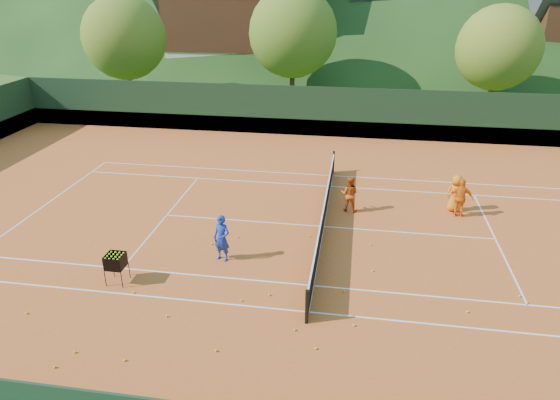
# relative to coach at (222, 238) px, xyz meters

# --- Properties ---
(ground) EXTENTS (400.00, 400.00, 0.00)m
(ground) POSITION_rel_coach_xyz_m (3.22, 3.01, -0.85)
(ground) COLOR #314F18
(ground) RESTS_ON ground
(clay_court) EXTENTS (40.00, 24.00, 0.02)m
(clay_court) POSITION_rel_coach_xyz_m (3.22, 3.01, -0.84)
(clay_court) COLOR #C65520
(clay_court) RESTS_ON ground
(coach) EXTENTS (0.69, 0.54, 1.65)m
(coach) POSITION_rel_coach_xyz_m (0.00, 0.00, 0.00)
(coach) COLOR #1832A1
(coach) RESTS_ON clay_court
(student_a) EXTENTS (0.81, 0.68, 1.50)m
(student_a) POSITION_rel_coach_xyz_m (4.14, 4.64, -0.08)
(student_a) COLOR #CF4E12
(student_a) RESTS_ON clay_court
(student_b) EXTENTS (0.98, 0.50, 1.61)m
(student_b) POSITION_rel_coach_xyz_m (8.56, 4.81, -0.02)
(student_b) COLOR orange
(student_b) RESTS_ON clay_court
(student_c) EXTENTS (0.83, 0.61, 1.57)m
(student_c) POSITION_rel_coach_xyz_m (8.44, 5.32, -0.04)
(student_c) COLOR orange
(student_c) RESTS_ON clay_court
(tennis_ball_0) EXTENTS (0.07, 0.07, 0.07)m
(tennis_ball_0) POSITION_rel_coach_xyz_m (-0.68, 0.92, -0.79)
(tennis_ball_0) COLOR #BDE726
(tennis_ball_0) RESTS_ON clay_court
(tennis_ball_1) EXTENTS (0.07, 0.07, 0.07)m
(tennis_ball_1) POSITION_rel_coach_xyz_m (-2.78, -5.74, -0.79)
(tennis_ball_1) COLOR #BDE726
(tennis_ball_1) RESTS_ON clay_court
(tennis_ball_2) EXTENTS (0.07, 0.07, 0.07)m
(tennis_ball_2) POSITION_rel_coach_xyz_m (2.95, -3.38, -0.79)
(tennis_ball_2) COLOR #BDE726
(tennis_ball_2) RESTS_ON clay_court
(tennis_ball_3) EXTENTS (0.07, 0.07, 0.07)m
(tennis_ball_3) POSITION_rel_coach_xyz_m (9.51, -0.71, -0.79)
(tennis_ball_3) COLOR #BDE726
(tennis_ball_3) RESTS_ON clay_court
(tennis_ball_4) EXTENTS (0.07, 0.07, 0.07)m
(tennis_ball_4) POSITION_rel_coach_xyz_m (4.21, -1.31, -0.79)
(tennis_ball_4) COLOR #BDE726
(tennis_ball_4) RESTS_ON clay_court
(tennis_ball_6) EXTENTS (0.07, 0.07, 0.07)m
(tennis_ball_6) POSITION_rel_coach_xyz_m (5.09, 0.03, -0.79)
(tennis_ball_6) COLOR #BDE726
(tennis_ball_6) RESTS_ON clay_court
(tennis_ball_7) EXTENTS (0.07, 0.07, 0.07)m
(tennis_ball_7) POSITION_rel_coach_xyz_m (7.79, -1.78, -0.79)
(tennis_ball_7) COLOR #BDE726
(tennis_ball_7) RESTS_ON clay_court
(tennis_ball_8) EXTENTS (0.07, 0.07, 0.07)m
(tennis_ball_8) POSITION_rel_coach_xyz_m (4.55, -2.92, -0.79)
(tennis_ball_8) COLOR #BDE726
(tennis_ball_8) RESTS_ON clay_court
(tennis_ball_9) EXTENTS (0.07, 0.07, 0.07)m
(tennis_ball_9) POSITION_rel_coach_xyz_m (1.18, -2.27, -0.79)
(tennis_ball_9) COLOR #BDE726
(tennis_ball_9) RESTS_ON clay_court
(tennis_ball_10) EXTENTS (0.07, 0.07, 0.07)m
(tennis_ball_10) POSITION_rel_coach_xyz_m (9.63, -1.02, -0.79)
(tennis_ball_10) COLOR #BDE726
(tennis_ball_10) RESTS_ON clay_court
(tennis_ball_11) EXTENTS (0.07, 0.07, 0.07)m
(tennis_ball_11) POSITION_rel_coach_xyz_m (-2.57, -5.16, -0.79)
(tennis_ball_11) COLOR #BDE726
(tennis_ball_11) RESTS_ON clay_court
(tennis_ball_12) EXTENTS (0.07, 0.07, 0.07)m
(tennis_ball_12) POSITION_rel_coach_xyz_m (1.04, -4.52, -0.79)
(tennis_ball_12) COLOR #BDE726
(tennis_ball_12) RESTS_ON clay_court
(tennis_ball_13) EXTENTS (0.07, 0.07, 0.07)m
(tennis_ball_13) POSITION_rel_coach_xyz_m (0.15, 1.60, -0.79)
(tennis_ball_13) COLOR #BDE726
(tennis_ball_13) RESTS_ON clay_court
(tennis_ball_14) EXTENTS (0.07, 0.07, 0.07)m
(tennis_ball_14) POSITION_rel_coach_xyz_m (5.04, 1.80, -0.79)
(tennis_ball_14) COLOR #BDE726
(tennis_ball_14) RESTS_ON clay_court
(tennis_ball_15) EXTENTS (0.07, 0.07, 0.07)m
(tennis_ball_15) POSITION_rel_coach_xyz_m (2.78, 2.10, -0.79)
(tennis_ball_15) COLOR #BDE726
(tennis_ball_15) RESTS_ON clay_court
(tennis_ball_16) EXTENTS (0.07, 0.07, 0.07)m
(tennis_ball_16) POSITION_rel_coach_xyz_m (-4.81, -3.86, -0.79)
(tennis_ball_16) COLOR #BDE726
(tennis_ball_16) RESTS_ON clay_court
(tennis_ball_17) EXTENTS (0.07, 0.07, 0.07)m
(tennis_ball_17) POSITION_rel_coach_xyz_m (-1.16, -5.23, -0.79)
(tennis_ball_17) COLOR #BDE726
(tennis_ball_17) RESTS_ON clay_court
(tennis_ball_18) EXTENTS (0.07, 0.07, 0.07)m
(tennis_ball_18) POSITION_rel_coach_xyz_m (1.96, -1.85, -0.79)
(tennis_ball_18) COLOR #BDE726
(tennis_ball_18) RESTS_ON clay_court
(tennis_ball_19) EXTENTS (0.07, 0.07, 0.07)m
(tennis_ball_19) POSITION_rel_coach_xyz_m (-0.75, -3.35, -0.79)
(tennis_ball_19) COLOR #BDE726
(tennis_ball_19) RESTS_ON clay_court
(tennis_ball_20) EXTENTS (0.07, 0.07, 0.07)m
(tennis_ball_20) POSITION_rel_coach_xyz_m (3.59, -4.03, -0.79)
(tennis_ball_20) COLOR #BDE726
(tennis_ball_20) RESTS_ON clay_court
(tennis_ball_21) EXTENTS (0.07, 0.07, 0.07)m
(tennis_ball_21) POSITION_rel_coach_xyz_m (-2.19, -2.40, -0.79)
(tennis_ball_21) COLOR #BDE726
(tennis_ball_21) RESTS_ON clay_court
(court_lines) EXTENTS (23.83, 11.03, 0.00)m
(court_lines) POSITION_rel_coach_xyz_m (3.22, 3.01, -0.82)
(court_lines) COLOR white
(court_lines) RESTS_ON clay_court
(tennis_net) EXTENTS (0.10, 12.07, 1.10)m
(tennis_net) POSITION_rel_coach_xyz_m (3.22, 3.01, -0.33)
(tennis_net) COLOR black
(tennis_net) RESTS_ON clay_court
(perimeter_fence) EXTENTS (40.40, 24.24, 3.00)m
(perimeter_fence) POSITION_rel_coach_xyz_m (3.22, 3.01, 0.42)
(perimeter_fence) COLOR black
(perimeter_fence) RESTS_ON clay_court
(ball_hopper) EXTENTS (0.57, 0.57, 1.00)m
(ball_hopper) POSITION_rel_coach_xyz_m (-2.93, -1.87, -0.08)
(ball_hopper) COLOR black
(ball_hopper) RESTS_ON clay_court
(chalet_left) EXTENTS (13.80, 9.93, 12.92)m
(chalet_left) POSITION_rel_coach_xyz_m (-6.78, 33.01, 4.80)
(chalet_left) COLOR beige
(chalet_left) RESTS_ON ground
(chalet_mid) EXTENTS (12.65, 8.82, 11.45)m
(chalet_mid) POSITION_rel_coach_xyz_m (9.22, 37.01, 4.14)
(chalet_mid) COLOR beige
(chalet_mid) RESTS_ON ground
(tree_a) EXTENTS (6.00, 6.00, 7.88)m
(tree_a) POSITION_rel_coach_xyz_m (-12.78, 21.01, 4.02)
(tree_a) COLOR #3D2618
(tree_a) RESTS_ON ground
(tree_b) EXTENTS (6.40, 6.40, 8.40)m
(tree_b) POSITION_rel_coach_xyz_m (-0.78, 23.01, 4.35)
(tree_b) COLOR #3F2919
(tree_b) RESTS_ON ground
(tree_c) EXTENTS (5.60, 5.60, 7.35)m
(tree_c) POSITION_rel_coach_xyz_m (13.22, 22.01, 3.70)
(tree_c) COLOR #41291A
(tree_c) RESTS_ON ground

